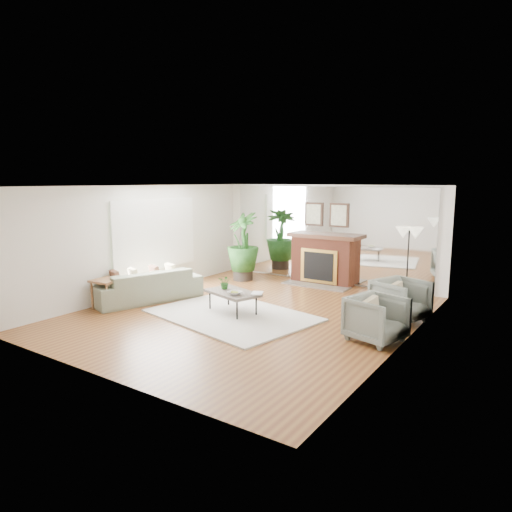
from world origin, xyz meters
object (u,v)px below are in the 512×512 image
Objects in this scene: fireplace at (322,258)px; armchair_back at (401,300)px; coffee_table at (232,293)px; floor_lamp at (409,239)px; armchair_front at (377,319)px; potted_ficus at (243,244)px; side_table at (107,284)px; sofa at (147,285)px.

armchair_back is at bearing -38.16° from fireplace.
floor_lamp is (2.74, 2.27, 1.03)m from coffee_table.
armchair_front is (2.60, -3.36, -0.28)m from fireplace.
armchair_back is 0.52× the size of floor_lamp.
armchair_front is 0.49× the size of floor_lamp.
fireplace reaches higher than potted_ficus.
potted_ficus is 1.06× the size of floor_lamp.
side_table is at bearing 136.83° from armchair_back.
fireplace is 5.26m from side_table.
side_table is (-2.65, -4.54, -0.15)m from fireplace.
coffee_table is at bearing -140.37° from floor_lamp.
sofa is at bearing 108.77° from armchair_front.
sofa is 2.82× the size of armchair_front.
armchair_back reaches higher than sofa.
armchair_back is (2.60, -2.04, -0.26)m from fireplace.
sofa is at bearing -152.65° from floor_lamp.
floor_lamp is (2.44, -1.12, 0.78)m from fireplace.
potted_ficus is 4.40m from floor_lamp.
armchair_front is (0.00, -1.31, -0.02)m from armchair_back.
side_table is (-0.20, -0.89, 0.17)m from sofa.
armchair_back is at bearing -80.13° from floor_lamp.
floor_lamp is (-0.16, 2.24, 1.06)m from armchair_front.
side_table is 3.86m from potted_ficus.
potted_ficus is at bearing 75.75° from armchair_front.
coffee_table is 0.53× the size of sofa.
sofa is 5.30m from armchair_back.
armchair_back is 1.40m from floor_lamp.
sofa is (-2.45, -3.65, -0.32)m from fireplace.
coffee_table is 2.05× the size of side_table.
fireplace is 1.64× the size of coffee_table.
armchair_front is (2.91, 0.04, -0.03)m from coffee_table.
armchair_back is 4.73m from potted_ficus.
fireplace reaches higher than floor_lamp.
potted_ficus reaches higher than side_table.
potted_ficus is at bearing 79.06° from side_table.
sofa is 3.83× the size of side_table.
fireplace is 3.37× the size of side_table.
sofa reaches higher than coffee_table.
sofa is at bearing 77.37° from side_table.
floor_lamp reaches higher than armchair_front.
side_table is 0.36× the size of floor_lamp.
coffee_table is at bearing -95.14° from fireplace.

